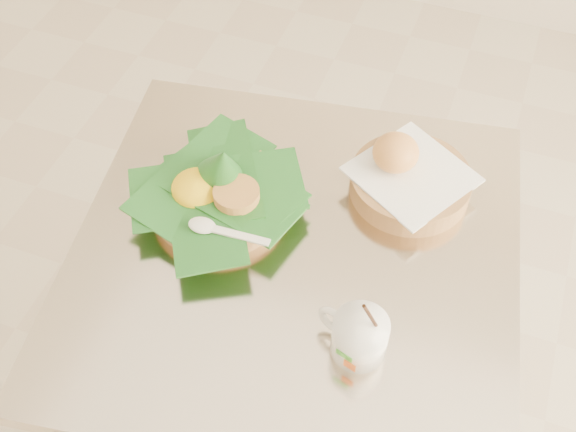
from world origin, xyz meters
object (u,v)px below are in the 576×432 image
(coffee_mug, at_px, (359,335))
(cafe_table, at_px, (294,323))
(bread_basket, at_px, (408,177))
(rice_basket, at_px, (217,190))

(coffee_mug, bearing_deg, cafe_table, 137.33)
(bread_basket, bearing_deg, cafe_table, -125.48)
(cafe_table, height_order, rice_basket, rice_basket)
(rice_basket, bearing_deg, coffee_mug, -31.27)
(cafe_table, xyz_separation_m, bread_basket, (0.13, 0.19, 0.25))
(cafe_table, xyz_separation_m, coffee_mug, (0.14, -0.13, 0.26))
(bread_basket, bearing_deg, rice_basket, -153.75)
(rice_basket, relative_size, bread_basket, 1.20)
(rice_basket, bearing_deg, bread_basket, 26.25)
(bread_basket, bearing_deg, coffee_mug, -88.35)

